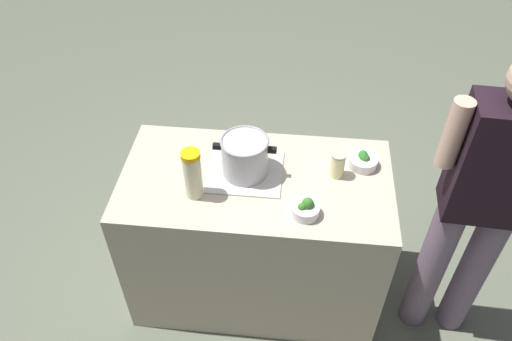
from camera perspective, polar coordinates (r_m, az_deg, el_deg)
ground_plane at (r=2.98m, az=0.00°, el=-12.68°), size 8.00×8.00×0.00m
counter_slab at (r=2.64m, az=0.00°, el=-7.52°), size 1.26×0.67×0.86m
dish_cloth at (r=2.34m, az=-1.24°, el=-0.17°), size 0.35×0.31×0.01m
cooking_pot at (r=2.27m, az=-1.28°, el=1.70°), size 0.29×0.22×0.19m
lemonade_pitcher at (r=2.18m, az=-7.19°, el=-0.39°), size 0.08×0.08×0.25m
mason_jar at (r=2.32m, az=9.22°, el=0.66°), size 0.07×0.07×0.13m
broccoli_bowl_front at (r=2.15m, az=5.65°, el=-4.37°), size 0.12×0.12×0.09m
broccoli_bowl_center at (r=2.42m, az=12.06°, el=1.10°), size 0.14×0.14×0.08m
person_cook at (r=2.34m, az=24.08°, el=-3.67°), size 0.50×0.22×1.63m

